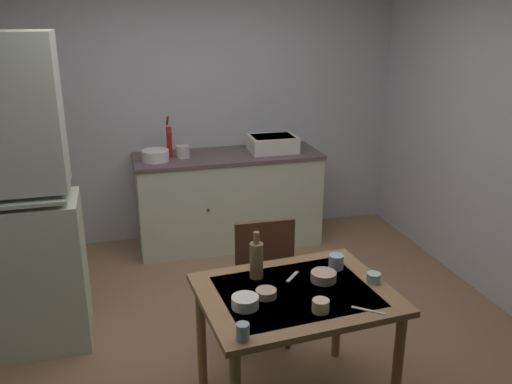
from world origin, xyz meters
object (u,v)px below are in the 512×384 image
chair_far_side (260,279)px  mug_tall (336,262)px  sink_basin (273,143)px  glass_bottle (256,259)px  hand_pump (169,139)px  mixing_bowl_counter (155,155)px  serving_bowl_wide (324,276)px  dining_table (295,308)px

chair_far_side → mug_tall: 0.62m
sink_basin → glass_bottle: (-0.73, -2.14, -0.12)m
hand_pump → chair_far_side: bearing=-78.1°
glass_bottle → chair_far_side: bearing=71.5°
mixing_bowl_counter → sink_basin: bearing=2.6°
mug_tall → glass_bottle: bearing=178.2°
serving_bowl_wide → dining_table: bearing=-159.0°
dining_table → serving_bowl_wide: size_ratio=7.54×
mixing_bowl_counter → mug_tall: bearing=-67.9°
dining_table → mug_tall: size_ratio=12.40×
serving_bowl_wide → hand_pump: bearing=104.2°
serving_bowl_wide → mug_tall: (0.13, 0.12, 0.02)m
mixing_bowl_counter → dining_table: mixing_bowl_counter is taller
mixing_bowl_counter → serving_bowl_wide: bearing=-71.9°
sink_basin → hand_pump: hand_pump is taller
hand_pump → glass_bottle: bearing=-83.8°
chair_far_side → dining_table: bearing=-87.6°
sink_basin → mug_tall: (-0.26, -2.16, -0.19)m
mixing_bowl_counter → serving_bowl_wide: size_ratio=1.70×
chair_far_side → mug_tall: size_ratio=10.86×
dining_table → glass_bottle: glass_bottle is taller
mixing_bowl_counter → mug_tall: (0.85, -2.11, -0.16)m
dining_table → serving_bowl_wide: bearing=21.0°
serving_bowl_wide → sink_basin: bearing=80.5°
sink_basin → serving_bowl_wide: size_ratio=3.06×
hand_pump → serving_bowl_wide: hand_pump is taller
mixing_bowl_counter → hand_pump: bearing=34.3°
mug_tall → dining_table: bearing=-148.3°
chair_far_side → sink_basin: bearing=71.0°
sink_basin → glass_bottle: sink_basin is taller
glass_bottle → dining_table: bearing=-51.9°
mug_tall → sink_basin: bearing=83.2°
sink_basin → dining_table: sink_basin is taller
hand_pump → mug_tall: size_ratio=4.46×
dining_table → glass_bottle: size_ratio=3.90×
glass_bottle → mixing_bowl_counter: bearing=100.2°
sink_basin → serving_bowl_wide: sink_basin is taller
dining_table → serving_bowl_wide: 0.24m
sink_basin → glass_bottle: size_ratio=1.58×
hand_pump → serving_bowl_wide: (0.59, -2.32, -0.29)m
mixing_bowl_counter → serving_bowl_wide: (0.73, -2.23, -0.17)m
dining_table → serving_bowl_wide: serving_bowl_wide is taller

